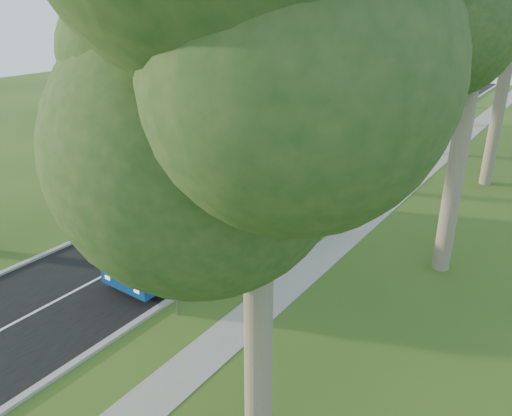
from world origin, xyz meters
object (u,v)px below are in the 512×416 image
Objects in this scene: car_white at (327,119)px; bus at (219,213)px; bus_shelter at (312,197)px; litter_bin at (268,247)px; bus_stop_sign at (175,277)px; car_silver at (323,118)px.

bus is at bearing -56.91° from car_white.
bus is 2.57× the size of car_white.
bus is 4.49m from bus_shelter.
litter_bin is (2.49, 0.19, -1.06)m from bus.
bus is at bearing 112.55° from bus_stop_sign.
bus reaches higher than bus_stop_sign.
litter_bin is (0.27, 5.38, -1.04)m from bus_stop_sign.
car_white is at bearing 106.36° from bus.
bus is 23.77m from car_white.
bus_stop_sign is at bearing -58.40° from car_silver.
bus_shelter is 21.42m from car_white.
car_white is at bearing 139.75° from bus_shelter.
car_white reaches higher than litter_bin.
bus is 23.49m from car_silver.
bus is at bearing -103.50° from bus_shelter.
car_white is (-6.26, 22.92, -0.80)m from bus.
litter_bin is at bearing -53.95° from car_silver.
litter_bin is 0.22× the size of car_white.
car_silver is at bearing -105.96° from car_white.
bus_stop_sign is 29.09m from car_silver.
car_silver reaches higher than car_white.
car_white is (-8.49, 28.11, -0.78)m from bus_stop_sign.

